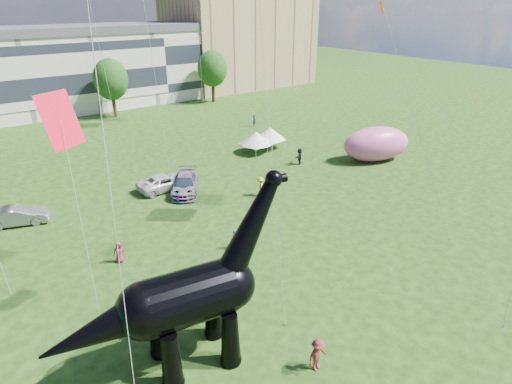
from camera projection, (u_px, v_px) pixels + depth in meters
ground at (309, 329)px, 24.17m from camera, size 220.00×220.00×0.00m
apartment_block at (239, 30)px, 88.83m from camera, size 28.00×18.00×22.00m
tree_mid_right at (110, 76)px, 64.67m from camera, size 5.20×5.20×9.44m
tree_far_right at (212, 66)px, 74.42m from camera, size 5.20×5.20×9.44m
dinosaur_sculpture at (180, 302)px, 20.46m from camera, size 12.32×4.10×10.03m
car_grey at (18, 216)px, 35.03m from camera, size 4.97×3.02×1.55m
car_white at (165, 182)px, 41.54m from camera, size 5.48×2.69×1.50m
car_dark at (185, 184)px, 40.93m from camera, size 5.05×6.06×1.66m
gazebo_near at (256, 138)px, 50.93m from camera, size 4.20×4.20×2.61m
gazebo_far at (270, 134)px, 52.67m from camera, size 3.78×3.78×2.60m
inflatable_pink at (376, 144)px, 48.46m from camera, size 8.78×6.48×3.95m
visitors at (171, 220)px, 34.07m from camera, size 49.56×38.67×1.88m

